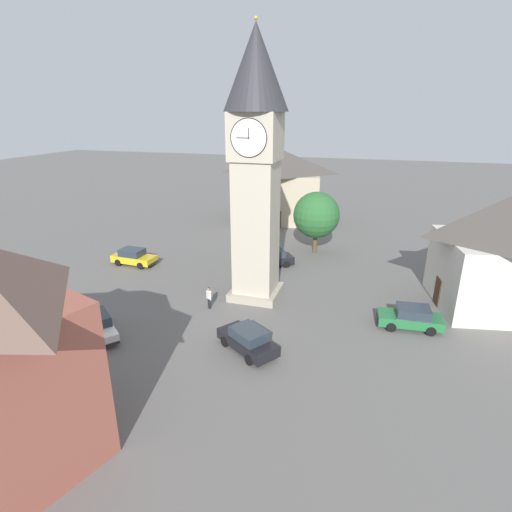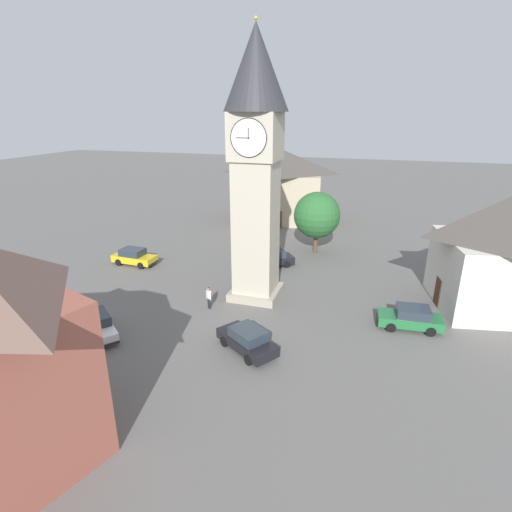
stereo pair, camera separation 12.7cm
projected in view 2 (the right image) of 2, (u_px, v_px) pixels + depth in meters
The scene contains 12 objects.
ground_plane at pixel (256, 295), 31.69m from camera, with size 200.00×200.00×0.00m, color #605E5B.
clock_tower at pixel (256, 148), 27.86m from camera, with size 4.42×4.42×19.31m.
car_blue_kerb at pixel (411, 318), 26.70m from camera, with size 4.25×2.05×1.53m.
car_silver_kerb at pixel (247, 340), 24.14m from camera, with size 4.36×3.72×1.53m.
car_red_corner at pixel (134, 257), 37.86m from camera, with size 4.21×1.98×1.53m.
car_white_side at pixel (96, 325), 25.76m from camera, with size 4.27×3.91×1.53m.
car_black_far at pixel (272, 258), 37.43m from camera, with size 4.35×3.74×1.53m.
pedestrian at pixel (209, 296), 29.29m from camera, with size 0.47×0.39×1.69m.
tree at pixel (317, 215), 39.91m from camera, with size 4.61×4.61×6.25m.
building_shop_left at pixel (503, 253), 28.32m from camera, with size 9.47×8.81×8.41m.
building_terrace_right at pixel (280, 185), 51.60m from camera, with size 11.67×8.73×9.24m.
road_sign at pixel (236, 246), 37.39m from camera, with size 0.60×0.07×2.80m.
Camera 2 is at (-8.48, 27.46, 13.72)m, focal length 28.22 mm.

